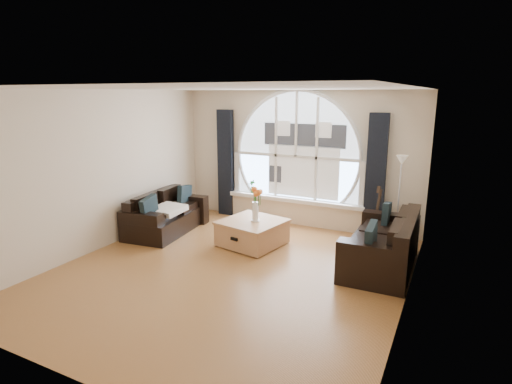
{
  "coord_description": "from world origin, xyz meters",
  "views": [
    {
      "loc": [
        2.94,
        -4.99,
        2.63
      ],
      "look_at": [
        0.0,
        0.9,
        1.05
      ],
      "focal_mm": 28.85,
      "sensor_mm": 36.0,
      "label": 1
    }
  ],
  "objects_px": {
    "guitar": "(378,214)",
    "coffee_chest": "(252,232)",
    "vase_flowers": "(255,200)",
    "potted_plant": "(252,186)",
    "sofa_left": "(166,212)",
    "sofa_right": "(382,242)",
    "floor_lamp": "(399,201)"
  },
  "relations": [
    {
      "from": "coffee_chest",
      "to": "vase_flowers",
      "type": "relative_size",
      "value": 1.43
    },
    {
      "from": "sofa_left",
      "to": "floor_lamp",
      "type": "distance_m",
      "value": 4.31
    },
    {
      "from": "potted_plant",
      "to": "sofa_right",
      "type": "bearing_deg",
      "value": -25.7
    },
    {
      "from": "sofa_left",
      "to": "potted_plant",
      "type": "bearing_deg",
      "value": 49.26
    },
    {
      "from": "floor_lamp",
      "to": "vase_flowers",
      "type": "bearing_deg",
      "value": -151.1
    },
    {
      "from": "sofa_right",
      "to": "vase_flowers",
      "type": "height_order",
      "value": "vase_flowers"
    },
    {
      "from": "sofa_left",
      "to": "floor_lamp",
      "type": "height_order",
      "value": "floor_lamp"
    },
    {
      "from": "vase_flowers",
      "to": "floor_lamp",
      "type": "xyz_separation_m",
      "value": [
        2.21,
        1.22,
        -0.04
      ]
    },
    {
      "from": "vase_flowers",
      "to": "sofa_left",
      "type": "bearing_deg",
      "value": -177.44
    },
    {
      "from": "coffee_chest",
      "to": "potted_plant",
      "type": "distance_m",
      "value": 1.72
    },
    {
      "from": "vase_flowers",
      "to": "guitar",
      "type": "distance_m",
      "value": 2.23
    },
    {
      "from": "coffee_chest",
      "to": "guitar",
      "type": "height_order",
      "value": "guitar"
    },
    {
      "from": "sofa_right",
      "to": "guitar",
      "type": "bearing_deg",
      "value": 102.59
    },
    {
      "from": "coffee_chest",
      "to": "vase_flowers",
      "type": "distance_m",
      "value": 0.6
    },
    {
      "from": "coffee_chest",
      "to": "floor_lamp",
      "type": "distance_m",
      "value": 2.63
    },
    {
      "from": "sofa_left",
      "to": "guitar",
      "type": "bearing_deg",
      "value": 11.47
    },
    {
      "from": "sofa_right",
      "to": "coffee_chest",
      "type": "relative_size",
      "value": 1.86
    },
    {
      "from": "sofa_right",
      "to": "coffee_chest",
      "type": "distance_m",
      "value": 2.22
    },
    {
      "from": "sofa_right",
      "to": "vase_flowers",
      "type": "relative_size",
      "value": 2.67
    },
    {
      "from": "guitar",
      "to": "vase_flowers",
      "type": "bearing_deg",
      "value": -127.88
    },
    {
      "from": "sofa_left",
      "to": "floor_lamp",
      "type": "bearing_deg",
      "value": 10.94
    },
    {
      "from": "coffee_chest",
      "to": "guitar",
      "type": "bearing_deg",
      "value": 41.53
    },
    {
      "from": "floor_lamp",
      "to": "potted_plant",
      "type": "distance_m",
      "value": 3.04
    },
    {
      "from": "vase_flowers",
      "to": "potted_plant",
      "type": "bearing_deg",
      "value": 118.84
    },
    {
      "from": "potted_plant",
      "to": "floor_lamp",
      "type": "bearing_deg",
      "value": -5.14
    },
    {
      "from": "coffee_chest",
      "to": "vase_flowers",
      "type": "height_order",
      "value": "vase_flowers"
    },
    {
      "from": "sofa_right",
      "to": "floor_lamp",
      "type": "distance_m",
      "value": 1.22
    },
    {
      "from": "sofa_left",
      "to": "potted_plant",
      "type": "xyz_separation_m",
      "value": [
        1.06,
        1.58,
        0.29
      ]
    },
    {
      "from": "guitar",
      "to": "coffee_chest",
      "type": "bearing_deg",
      "value": -129.06
    },
    {
      "from": "floor_lamp",
      "to": "sofa_left",
      "type": "bearing_deg",
      "value": -162.34
    },
    {
      "from": "sofa_left",
      "to": "sofa_right",
      "type": "relative_size",
      "value": 0.89
    },
    {
      "from": "sofa_right",
      "to": "vase_flowers",
      "type": "xyz_separation_m",
      "value": [
        -2.15,
        -0.06,
        0.44
      ]
    }
  ]
}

